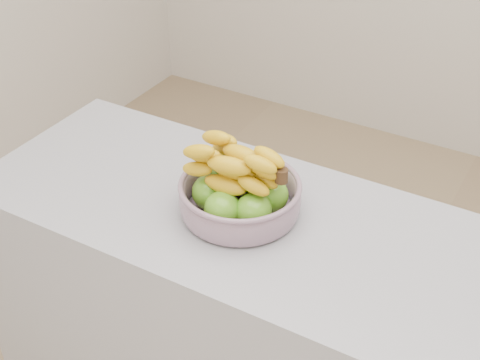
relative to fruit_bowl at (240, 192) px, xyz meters
The scene contains 1 object.
fruit_bowl is the anchor object (origin of this frame).
Camera 1 is at (0.41, -1.27, 1.95)m, focal length 50.00 mm.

